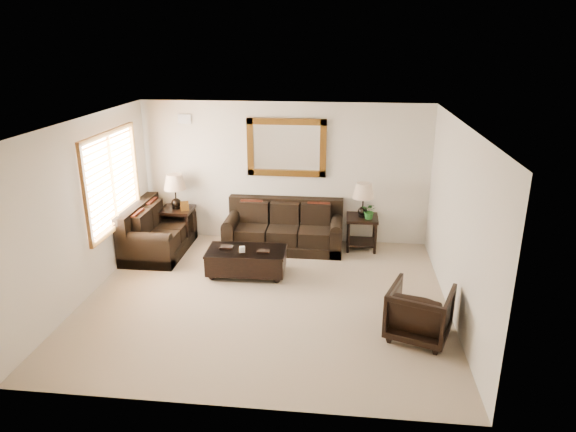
# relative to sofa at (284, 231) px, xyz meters

# --- Properties ---
(room) EXTENTS (5.51, 5.01, 2.71)m
(room) POSITION_rel_sofa_xyz_m (-0.04, -2.06, 1.02)
(room) COLOR tan
(room) RESTS_ON ground
(window) EXTENTS (0.07, 1.96, 1.66)m
(window) POSITION_rel_sofa_xyz_m (-2.74, -1.16, 1.22)
(window) COLOR white
(window) RESTS_ON room
(mirror) EXTENTS (1.50, 0.06, 1.10)m
(mirror) POSITION_rel_sofa_xyz_m (-0.00, 0.40, 1.52)
(mirror) COLOR #45260D
(mirror) RESTS_ON room
(air_vent) EXTENTS (0.25, 0.02, 0.18)m
(air_vent) POSITION_rel_sofa_xyz_m (-1.94, 0.42, 2.02)
(air_vent) COLOR #999999
(air_vent) RESTS_ON room
(sofa) EXTENTS (2.21, 0.95, 0.90)m
(sofa) POSITION_rel_sofa_xyz_m (0.00, 0.00, 0.00)
(sofa) COLOR black
(sofa) RESTS_ON room
(loveseat) EXTENTS (0.98, 1.64, 0.92)m
(loveseat) POSITION_rel_sofa_xyz_m (-2.35, -0.50, 0.01)
(loveseat) COLOR black
(loveseat) RESTS_ON room
(end_table_left) EXTENTS (0.62, 0.62, 1.35)m
(end_table_left) POSITION_rel_sofa_xyz_m (-2.11, 0.09, 0.56)
(end_table_left) COLOR black
(end_table_left) RESTS_ON room
(end_table_right) EXTENTS (0.58, 0.58, 1.28)m
(end_table_right) POSITION_rel_sofa_xyz_m (1.46, 0.10, 0.51)
(end_table_right) COLOR black
(end_table_right) RESTS_ON room
(coffee_table) EXTENTS (1.33, 0.74, 0.56)m
(coffee_table) POSITION_rel_sofa_xyz_m (-0.49, -1.27, -0.05)
(coffee_table) COLOR black
(coffee_table) RESTS_ON room
(armchair) EXTENTS (0.98, 0.95, 0.80)m
(armchair) POSITION_rel_sofa_xyz_m (2.16, -2.91, 0.07)
(armchair) COLOR black
(armchair) RESTS_ON floor
(potted_plant) EXTENTS (0.37, 0.39, 0.24)m
(potted_plant) POSITION_rel_sofa_xyz_m (1.59, -0.00, 0.43)
(potted_plant) COLOR #21591E
(potted_plant) RESTS_ON end_table_right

